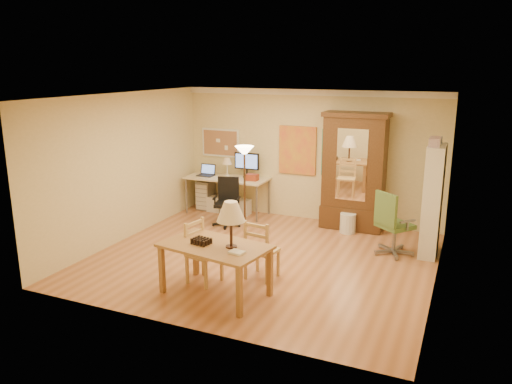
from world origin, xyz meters
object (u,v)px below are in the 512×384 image
at_px(computer_desk, 230,191).
at_px(armoire, 354,179).
at_px(office_chair_green, 392,238).
at_px(bookshelf, 433,201).
at_px(office_chair_black, 227,213).
at_px(dining_table, 221,236).

xyz_separation_m(computer_desk, armoire, (2.69, 0.08, 0.51)).
distance_m(office_chair_green, armoire, 1.67).
bearing_deg(office_chair_green, computer_desk, 163.36).
xyz_separation_m(office_chair_green, bookshelf, (0.58, 0.28, 0.64)).
distance_m(office_chair_black, bookshelf, 3.97).
bearing_deg(dining_table, computer_desk, 114.75).
distance_m(computer_desk, armoire, 2.74).
bearing_deg(computer_desk, office_chair_black, -67.23).
distance_m(computer_desk, bookshelf, 4.33).
bearing_deg(armoire, office_chair_black, -160.18).
xyz_separation_m(dining_table, bookshelf, (2.54, 2.85, 0.06)).
xyz_separation_m(dining_table, office_chair_green, (1.97, 2.57, -0.58)).
relative_size(computer_desk, office_chair_green, 1.60).
relative_size(dining_table, armoire, 0.70).
xyz_separation_m(computer_desk, bookshelf, (4.23, -0.81, 0.45)).
xyz_separation_m(computer_desk, office_chair_green, (3.66, -1.09, -0.20)).
distance_m(dining_table, office_chair_green, 3.29).
relative_size(office_chair_black, office_chair_green, 0.87).
distance_m(office_chair_black, office_chair_green, 3.35).
relative_size(office_chair_black, bookshelf, 0.51).
relative_size(computer_desk, office_chair_black, 1.84).
bearing_deg(bookshelf, armoire, 150.00).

